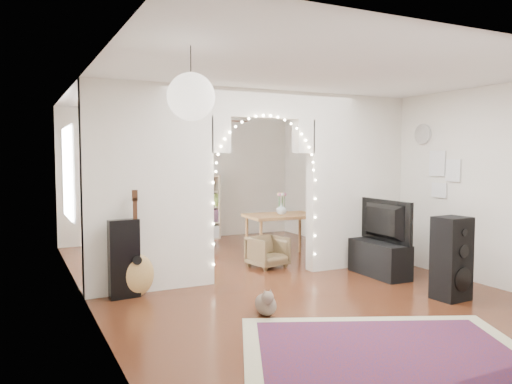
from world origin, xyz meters
name	(u,v)px	position (x,y,z in m)	size (l,w,h in m)	color
floor	(263,276)	(0.00, 0.00, 0.00)	(7.50, 7.50, 0.00)	black
ceiling	(263,90)	(0.00, 0.00, 2.70)	(5.00, 7.50, 0.02)	white
wall_back	(182,176)	(0.00, 3.75, 1.35)	(5.00, 0.02, 2.70)	silver
wall_front	(483,209)	(0.00, -3.75, 1.35)	(5.00, 0.02, 2.70)	silver
wall_left	(81,189)	(-2.50, 0.00, 1.35)	(0.02, 7.50, 2.70)	silver
wall_right	(396,181)	(2.50, 0.00, 1.35)	(0.02, 7.50, 2.70)	silver
divider_wall	(263,179)	(0.00, 0.00, 1.42)	(5.00, 0.20, 2.70)	silver
fairy_lights	(267,171)	(0.00, -0.13, 1.55)	(1.64, 0.04, 1.60)	#FFEABF
window	(68,173)	(-2.47, 1.80, 1.50)	(0.04, 1.20, 1.40)	white
wall_clock	(423,134)	(2.48, -0.60, 2.10)	(0.31, 0.31, 0.03)	white
picture_frames	(442,174)	(2.48, -1.00, 1.50)	(0.02, 0.50, 0.70)	white
paper_lantern	(191,97)	(-1.90, -2.40, 2.25)	(0.40, 0.40, 0.40)	white
ceiling_fan	(212,120)	(0.00, 2.00, 2.40)	(1.10, 1.10, 0.30)	gold
area_rug	(386,351)	(-0.30, -3.02, 0.01)	(2.56, 1.92, 0.02)	maroon
guitar_case	(124,259)	(-2.05, -0.25, 0.49)	(0.37, 0.12, 0.98)	black
acoustic_guitar	(136,258)	(-1.90, -0.25, 0.50)	(0.47, 0.21, 1.14)	#AC8345
tabby_cat	(266,304)	(-0.79, -1.63, 0.13)	(0.31, 0.50, 0.33)	brown
floor_speaker	(452,258)	(1.54, -2.07, 0.51)	(0.42, 0.37, 1.02)	black
media_console	(379,259)	(1.56, -0.72, 0.25)	(0.40, 1.00, 0.50)	black
tv	(380,221)	(1.56, -0.72, 0.81)	(1.07, 0.14, 0.62)	black
bookcase	(188,208)	(0.04, 3.50, 0.68)	(1.32, 0.34, 1.36)	tan
dining_table	(282,219)	(0.91, 1.07, 0.68)	(1.25, 0.88, 0.76)	brown
flower_vase	(282,209)	(0.91, 1.07, 0.85)	(0.18, 0.18, 0.19)	white
dining_chair_left	(193,238)	(-0.22, 2.49, 0.21)	(0.46, 0.47, 0.43)	brown
dining_chair_right	(268,252)	(0.34, 0.50, 0.25)	(0.53, 0.54, 0.49)	brown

